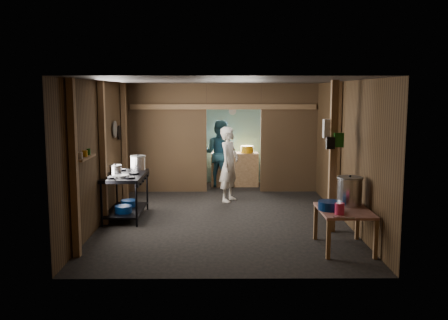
{
  "coord_description": "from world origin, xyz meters",
  "views": [
    {
      "loc": [
        -0.07,
        -9.65,
        2.4
      ],
      "look_at": [
        0.0,
        -0.2,
        1.1
      ],
      "focal_mm": 39.75,
      "sensor_mm": 36.0,
      "label": 1
    }
  ],
  "objects_px": {
    "gas_range": "(126,196)",
    "yellow_tub": "(247,149)",
    "prep_table": "(344,229)",
    "pink_bucket": "(340,209)",
    "stove_pot_large": "(138,163)",
    "stock_pot": "(350,192)",
    "cook": "(229,164)"
  },
  "relations": [
    {
      "from": "gas_range",
      "to": "pink_bucket",
      "type": "distance_m",
      "value": 4.21
    },
    {
      "from": "prep_table",
      "to": "stock_pot",
      "type": "height_order",
      "value": "stock_pot"
    },
    {
      "from": "prep_table",
      "to": "yellow_tub",
      "type": "height_order",
      "value": "yellow_tub"
    },
    {
      "from": "stove_pot_large",
      "to": "cook",
      "type": "distance_m",
      "value": 2.09
    },
    {
      "from": "yellow_tub",
      "to": "stock_pot",
      "type": "bearing_deg",
      "value": -74.55
    },
    {
      "from": "stove_pot_large",
      "to": "pink_bucket",
      "type": "xyz_separation_m",
      "value": [
        3.39,
        -2.7,
        -0.29
      ]
    },
    {
      "from": "prep_table",
      "to": "pink_bucket",
      "type": "distance_m",
      "value": 0.52
    },
    {
      "from": "stove_pot_large",
      "to": "pink_bucket",
      "type": "relative_size",
      "value": 1.87
    },
    {
      "from": "prep_table",
      "to": "stove_pot_large",
      "type": "xyz_separation_m",
      "value": [
        -3.54,
        2.39,
        0.68
      ]
    },
    {
      "from": "yellow_tub",
      "to": "cook",
      "type": "height_order",
      "value": "cook"
    },
    {
      "from": "cook",
      "to": "stock_pot",
      "type": "bearing_deg",
      "value": -124.83
    },
    {
      "from": "gas_range",
      "to": "yellow_tub",
      "type": "height_order",
      "value": "yellow_tub"
    },
    {
      "from": "prep_table",
      "to": "yellow_tub",
      "type": "bearing_deg",
      "value": 103.14
    },
    {
      "from": "gas_range",
      "to": "stove_pot_large",
      "type": "xyz_separation_m",
      "value": [
        0.17,
        0.48,
        0.56
      ]
    },
    {
      "from": "stock_pot",
      "to": "pink_bucket",
      "type": "relative_size",
      "value": 2.83
    },
    {
      "from": "pink_bucket",
      "to": "cook",
      "type": "bearing_deg",
      "value": 112.87
    },
    {
      "from": "stock_pot",
      "to": "yellow_tub",
      "type": "height_order",
      "value": "stock_pot"
    },
    {
      "from": "prep_table",
      "to": "stock_pot",
      "type": "relative_size",
      "value": 2.19
    },
    {
      "from": "pink_bucket",
      "to": "stove_pot_large",
      "type": "bearing_deg",
      "value": 141.49
    },
    {
      "from": "prep_table",
      "to": "cook",
      "type": "height_order",
      "value": "cook"
    },
    {
      "from": "prep_table",
      "to": "stove_pot_large",
      "type": "relative_size",
      "value": 3.3
    },
    {
      "from": "stock_pot",
      "to": "pink_bucket",
      "type": "bearing_deg",
      "value": -116.52
    },
    {
      "from": "gas_range",
      "to": "prep_table",
      "type": "relative_size",
      "value": 1.38
    },
    {
      "from": "stock_pot",
      "to": "pink_bucket",
      "type": "xyz_separation_m",
      "value": [
        -0.3,
        -0.59,
        -0.13
      ]
    },
    {
      "from": "gas_range",
      "to": "stove_pot_large",
      "type": "distance_m",
      "value": 0.76
    },
    {
      "from": "gas_range",
      "to": "yellow_tub",
      "type": "bearing_deg",
      "value": 52.9
    },
    {
      "from": "prep_table",
      "to": "cook",
      "type": "relative_size",
      "value": 0.63
    },
    {
      "from": "gas_range",
      "to": "pink_bucket",
      "type": "bearing_deg",
      "value": -31.97
    },
    {
      "from": "stove_pot_large",
      "to": "cook",
      "type": "relative_size",
      "value": 0.19
    },
    {
      "from": "gas_range",
      "to": "cook",
      "type": "xyz_separation_m",
      "value": [
        2.0,
        1.47,
        0.4
      ]
    },
    {
      "from": "stove_pot_large",
      "to": "stock_pot",
      "type": "xyz_separation_m",
      "value": [
        3.68,
        -2.11,
        -0.15
      ]
    },
    {
      "from": "stock_pot",
      "to": "cook",
      "type": "bearing_deg",
      "value": 120.86
    }
  ]
}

